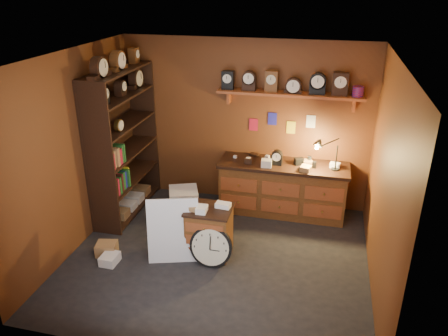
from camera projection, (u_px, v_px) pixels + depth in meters
floor at (218, 257)px, 6.00m from camera, size 4.00×4.00×0.00m
room_shell at (223, 137)px, 5.39m from camera, size 4.02×3.62×2.71m
shelving_unit at (121, 137)px, 6.75m from camera, size 0.47×1.60×2.58m
workbench at (283, 186)px, 6.97m from camera, size 2.02×0.66×1.36m
low_cabinet at (209, 229)px, 5.95m from camera, size 0.62×0.52×0.79m
big_round_clock at (211, 247)px, 5.73m from camera, size 0.57×0.18×0.57m
white_panel at (175, 258)px, 5.97m from camera, size 0.71×0.38×0.90m
mini_fridge at (184, 203)px, 6.94m from camera, size 0.58×0.60×0.46m
floor_box_a at (107, 249)px, 6.03m from camera, size 0.32×0.28×0.17m
floor_box_b at (110, 259)px, 5.85m from camera, size 0.22×0.26×0.13m
floor_box_c at (225, 210)px, 7.00m from camera, size 0.26×0.22×0.19m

